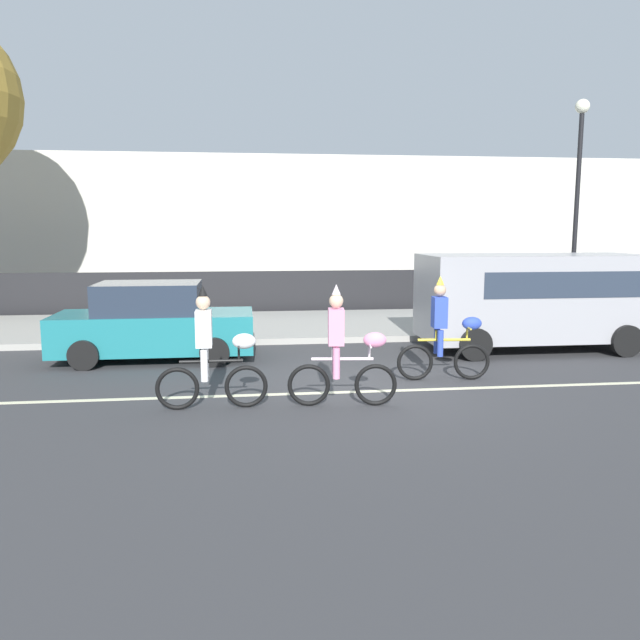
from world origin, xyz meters
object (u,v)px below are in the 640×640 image
Objects in this scene: parked_car_teal at (154,323)px; pedestrian_onlooker at (566,296)px; parade_cyclist_cobalt at (445,335)px; parked_van_grey at (536,294)px; parade_cyclist_zebra at (212,355)px; street_lamp_post at (578,180)px; parade_cyclist_pink at (343,353)px.

pedestrian_onlooker is (10.29, 2.03, 0.23)m from parked_car_teal.
parked_van_grey reaches higher than parade_cyclist_cobalt.
pedestrian_onlooker is at bearing 33.48° from parade_cyclist_zebra.
parked_car_teal is 11.22m from street_lamp_post.
street_lamp_post is at bearing 29.93° from pedestrian_onlooker.
parade_cyclist_pink is at bearing -48.94° from parked_car_teal.
parade_cyclist_zebra is 4.09m from parked_car_teal.
parked_van_grey reaches higher than parade_cyclist_pink.
parked_van_grey is 2.69m from pedestrian_onlooker.
parade_cyclist_zebra is 0.33× the size of street_lamp_post.
parked_car_teal is at bearing 131.06° from parade_cyclist_pink.
pedestrian_onlooker reaches higher than parked_car_teal.
parade_cyclist_zebra is 8.10m from parked_van_grey.
parked_car_teal is (-5.53, 2.50, -0.06)m from parade_cyclist_cobalt.
parade_cyclist_zebra is 0.47× the size of parked_car_teal.
parade_cyclist_zebra is 4.34m from parade_cyclist_cobalt.
parade_cyclist_pink is at bearing -139.00° from pedestrian_onlooker.
parade_cyclist_pink is 1.19× the size of pedestrian_onlooker.
parked_van_grey is at bearing -133.96° from street_lamp_post.
parked_van_grey is 3.09× the size of pedestrian_onlooker.
parade_cyclist_pink is 2.55m from parade_cyclist_cobalt.
parade_cyclist_zebra reaches higher than parked_car_teal.
pedestrian_onlooker is (6.87, 5.97, 0.17)m from parade_cyclist_pink.
parade_cyclist_zebra is 1.00× the size of parade_cyclist_cobalt.
parade_cyclist_pink is 9.10m from pedestrian_onlooker.
parade_cyclist_cobalt is 0.38× the size of parked_van_grey.
parked_van_grey is at bearing 38.24° from parade_cyclist_pink.
parade_cyclist_zebra is at bearing -146.52° from pedestrian_onlooker.
pedestrian_onlooker is (8.89, 5.88, 0.17)m from parade_cyclist_zebra.
parked_van_grey is 8.50m from parked_car_teal.
parked_van_grey reaches higher than parked_car_teal.
parade_cyclist_zebra is 0.38× the size of parked_van_grey.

